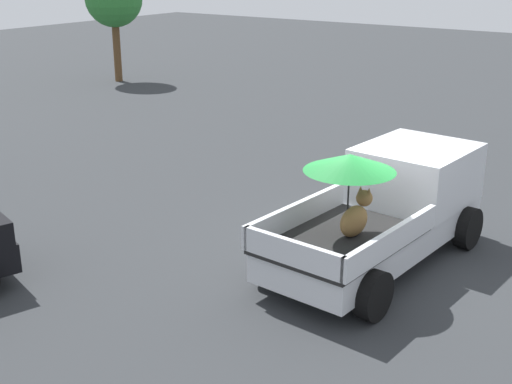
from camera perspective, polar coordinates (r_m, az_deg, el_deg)
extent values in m
plane|color=#2D3033|center=(12.65, 9.79, -5.88)|extent=(80.00, 80.00, 0.00)
cylinder|color=black|center=(14.35, 10.01, -1.06)|extent=(0.82, 0.34, 0.80)
cylinder|color=black|center=(13.58, 17.19, -2.86)|extent=(0.82, 0.34, 0.80)
cylinder|color=black|center=(11.64, 1.34, -5.71)|extent=(0.82, 0.34, 0.80)
cylinder|color=black|center=(10.67, 9.73, -8.45)|extent=(0.82, 0.34, 0.80)
cube|color=silver|center=(12.42, 9.94, -3.49)|extent=(5.12, 2.17, 0.50)
cube|color=silver|center=(13.33, 13.15, 1.49)|extent=(2.23, 2.01, 1.08)
cube|color=#4C606B|center=(14.14, 15.05, 3.20)|extent=(0.19, 1.72, 0.64)
cube|color=black|center=(11.40, 7.12, -3.95)|extent=(2.93, 2.04, 0.06)
cube|color=silver|center=(11.79, 3.40, -1.83)|extent=(2.80, 0.31, 0.40)
cube|color=silver|center=(10.89, 11.25, -4.01)|extent=(2.80, 0.31, 0.40)
cube|color=silver|center=(10.28, 3.09, -5.10)|extent=(0.24, 1.84, 0.40)
ellipsoid|color=olive|center=(11.40, 8.14, -2.41)|extent=(0.70, 0.37, 0.52)
sphere|color=olive|center=(11.53, 9.00, -0.51)|extent=(0.30, 0.30, 0.28)
cone|color=olive|center=(11.52, 8.70, 0.23)|extent=(0.10, 0.10, 0.12)
cone|color=olive|center=(11.45, 9.38, 0.07)|extent=(0.10, 0.10, 0.12)
cylinder|color=black|center=(11.25, 7.65, -0.91)|extent=(0.03, 0.03, 1.17)
cone|color=#19722D|center=(11.04, 7.81, 2.44)|extent=(1.61, 1.61, 0.28)
cylinder|color=brown|center=(30.83, -11.49, 11.48)|extent=(0.32, 0.32, 2.67)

